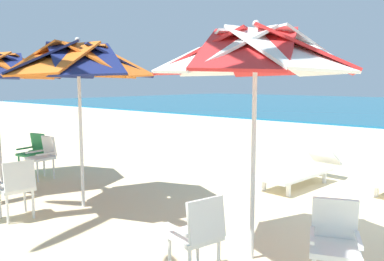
{
  "coord_description": "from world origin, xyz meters",
  "views": [
    {
      "loc": [
        1.25,
        -6.56,
        1.95
      ],
      "look_at": [
        -3.79,
        -0.77,
        1.0
      ],
      "focal_mm": 36.13,
      "sensor_mm": 36.0,
      "label": 1
    }
  ],
  "objects_px": {
    "plastic_chair_2": "(17,186)",
    "plastic_chair_4": "(43,155)",
    "plastic_chair_1": "(198,232)",
    "sun_lounger_2": "(301,170)",
    "plastic_chair_5": "(34,151)",
    "plastic_chair_0": "(334,240)",
    "beach_umbrella_1": "(78,62)",
    "beach_umbrella_0": "(255,55)"
  },
  "relations": [
    {
      "from": "plastic_chair_2",
      "to": "plastic_chair_4",
      "type": "bearing_deg",
      "value": 143.54
    },
    {
      "from": "plastic_chair_1",
      "to": "plastic_chair_4",
      "type": "xyz_separation_m",
      "value": [
        -5.02,
        1.07,
        0.0
      ]
    },
    {
      "from": "plastic_chair_2",
      "to": "sun_lounger_2",
      "type": "xyz_separation_m",
      "value": [
        2.23,
        4.45,
        -0.22
      ]
    },
    {
      "from": "plastic_chair_1",
      "to": "sun_lounger_2",
      "type": "relative_size",
      "value": 0.39
    },
    {
      "from": "plastic_chair_5",
      "to": "plastic_chair_1",
      "type": "bearing_deg",
      "value": -11.7
    },
    {
      "from": "plastic_chair_1",
      "to": "plastic_chair_2",
      "type": "relative_size",
      "value": 1.0
    },
    {
      "from": "plastic_chair_0",
      "to": "plastic_chair_5",
      "type": "xyz_separation_m",
      "value": [
        -6.67,
        0.47,
        0.0
      ]
    },
    {
      "from": "plastic_chair_2",
      "to": "plastic_chair_4",
      "type": "xyz_separation_m",
      "value": [
        -1.95,
        1.44,
        0.0
      ]
    },
    {
      "from": "beach_umbrella_1",
      "to": "plastic_chair_0",
      "type": "bearing_deg",
      "value": 1.77
    },
    {
      "from": "beach_umbrella_0",
      "to": "plastic_chair_5",
      "type": "height_order",
      "value": "beach_umbrella_0"
    },
    {
      "from": "plastic_chair_0",
      "to": "plastic_chair_5",
      "type": "height_order",
      "value": "same"
    },
    {
      "from": "plastic_chair_4",
      "to": "plastic_chair_5",
      "type": "xyz_separation_m",
      "value": [
        -0.57,
        0.08,
        0.0
      ]
    },
    {
      "from": "plastic_chair_2",
      "to": "plastic_chair_5",
      "type": "xyz_separation_m",
      "value": [
        -2.52,
        1.52,
        0.0
      ]
    },
    {
      "from": "plastic_chair_5",
      "to": "sun_lounger_2",
      "type": "xyz_separation_m",
      "value": [
        4.75,
        2.93,
        -0.22
      ]
    },
    {
      "from": "beach_umbrella_1",
      "to": "sun_lounger_2",
      "type": "bearing_deg",
      "value": 60.13
    },
    {
      "from": "beach_umbrella_0",
      "to": "plastic_chair_2",
      "type": "relative_size",
      "value": 3.0
    },
    {
      "from": "plastic_chair_1",
      "to": "plastic_chair_4",
      "type": "relative_size",
      "value": 1.0
    },
    {
      "from": "beach_umbrella_0",
      "to": "plastic_chair_4",
      "type": "distance_m",
      "value": 5.45
    },
    {
      "from": "plastic_chair_0",
      "to": "plastic_chair_4",
      "type": "relative_size",
      "value": 1.0
    },
    {
      "from": "plastic_chair_1",
      "to": "beach_umbrella_1",
      "type": "height_order",
      "value": "beach_umbrella_1"
    },
    {
      "from": "plastic_chair_2",
      "to": "beach_umbrella_0",
      "type": "bearing_deg",
      "value": 19.53
    },
    {
      "from": "plastic_chair_2",
      "to": "plastic_chair_5",
      "type": "height_order",
      "value": "same"
    },
    {
      "from": "beach_umbrella_1",
      "to": "plastic_chair_1",
      "type": "bearing_deg",
      "value": -11.27
    },
    {
      "from": "plastic_chair_2",
      "to": "plastic_chair_1",
      "type": "bearing_deg",
      "value": 6.81
    },
    {
      "from": "plastic_chair_1",
      "to": "beach_umbrella_1",
      "type": "bearing_deg",
      "value": 168.73
    },
    {
      "from": "plastic_chair_4",
      "to": "sun_lounger_2",
      "type": "relative_size",
      "value": 0.39
    },
    {
      "from": "beach_umbrella_0",
      "to": "plastic_chair_0",
      "type": "relative_size",
      "value": 3.0
    },
    {
      "from": "beach_umbrella_1",
      "to": "sun_lounger_2",
      "type": "xyz_separation_m",
      "value": [
        2.02,
        3.51,
        -1.98
      ]
    },
    {
      "from": "beach_umbrella_0",
      "to": "plastic_chair_1",
      "type": "relative_size",
      "value": 3.0
    },
    {
      "from": "beach_umbrella_1",
      "to": "sun_lounger_2",
      "type": "distance_m",
      "value": 4.51
    },
    {
      "from": "beach_umbrella_0",
      "to": "plastic_chair_5",
      "type": "relative_size",
      "value": 3.0
    },
    {
      "from": "sun_lounger_2",
      "to": "plastic_chair_2",
      "type": "bearing_deg",
      "value": -116.61
    },
    {
      "from": "beach_umbrella_0",
      "to": "beach_umbrella_1",
      "type": "height_order",
      "value": "beach_umbrella_1"
    },
    {
      "from": "plastic_chair_1",
      "to": "beach_umbrella_1",
      "type": "xyz_separation_m",
      "value": [
        -2.86,
        0.57,
        1.77
      ]
    },
    {
      "from": "plastic_chair_0",
      "to": "plastic_chair_1",
      "type": "bearing_deg",
      "value": -147.41
    },
    {
      "from": "beach_umbrella_1",
      "to": "plastic_chair_4",
      "type": "height_order",
      "value": "beach_umbrella_1"
    },
    {
      "from": "plastic_chair_0",
      "to": "plastic_chair_1",
      "type": "xyz_separation_m",
      "value": [
        -1.08,
        -0.69,
        0.0
      ]
    },
    {
      "from": "plastic_chair_0",
      "to": "plastic_chair_4",
      "type": "xyz_separation_m",
      "value": [
        -6.1,
        0.38,
        0.0
      ]
    },
    {
      "from": "plastic_chair_1",
      "to": "plastic_chair_2",
      "type": "bearing_deg",
      "value": -173.19
    },
    {
      "from": "beach_umbrella_1",
      "to": "plastic_chair_2",
      "type": "distance_m",
      "value": 2.01
    },
    {
      "from": "plastic_chair_0",
      "to": "plastic_chair_4",
      "type": "height_order",
      "value": "same"
    },
    {
      "from": "plastic_chair_4",
      "to": "plastic_chair_1",
      "type": "bearing_deg",
      "value": -12.07
    }
  ]
}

